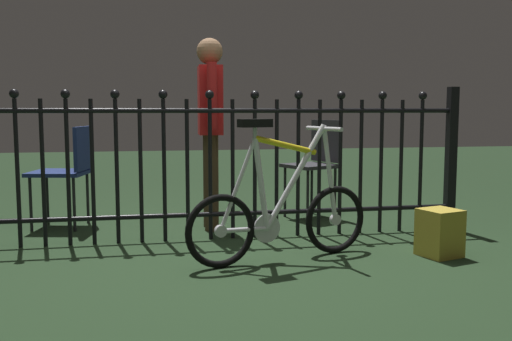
{
  "coord_description": "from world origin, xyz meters",
  "views": [
    {
      "loc": [
        -0.58,
        -3.42,
        0.94
      ],
      "look_at": [
        0.12,
        0.2,
        0.55
      ],
      "focal_mm": 40.03,
      "sensor_mm": 36.0,
      "label": 1
    }
  ],
  "objects": [
    {
      "name": "ground_plane",
      "position": [
        0.0,
        0.0,
        0.0
      ],
      "size": [
        20.0,
        20.0,
        0.0
      ],
      "primitive_type": "plane",
      "color": "#1F331C"
    },
    {
      "name": "display_crate",
      "position": [
        1.27,
        -0.1,
        0.15
      ],
      "size": [
        0.28,
        0.28,
        0.31
      ],
      "primitive_type": "cube",
      "rotation": [
        0.0,
        0.0,
        0.29
      ],
      "color": "#B29933",
      "rests_on": "ground"
    },
    {
      "name": "iron_fence",
      "position": [
        -0.07,
        0.67,
        0.57
      ],
      "size": [
        3.62,
        0.07,
        1.12
      ],
      "color": "black",
      "rests_on": "ground"
    },
    {
      "name": "chair_charcoal",
      "position": [
        0.9,
        1.38,
        0.52
      ],
      "size": [
        0.51,
        0.51,
        0.86
      ],
      "color": "black",
      "rests_on": "ground"
    },
    {
      "name": "chair_navy",
      "position": [
        -1.19,
        1.33,
        0.5
      ],
      "size": [
        0.51,
        0.5,
        0.81
      ],
      "color": "black",
      "rests_on": "ground"
    },
    {
      "name": "bicycle",
      "position": [
        0.24,
        0.0,
        0.31
      ],
      "size": [
        1.23,
        0.46,
        0.89
      ],
      "color": "black",
      "rests_on": "ground"
    },
    {
      "name": "person_visitor",
      "position": [
        -0.08,
        1.05,
        0.88
      ],
      "size": [
        0.2,
        0.48,
        1.5
      ],
      "color": "#4C3823",
      "rests_on": "ground"
    }
  ]
}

